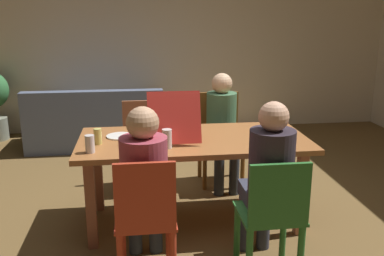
{
  "coord_description": "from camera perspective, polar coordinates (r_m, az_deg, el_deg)",
  "views": [
    {
      "loc": [
        -0.45,
        -3.38,
        1.77
      ],
      "look_at": [
        0.0,
        0.1,
        0.81
      ],
      "focal_mm": 40.28,
      "sensor_mm": 36.0,
      "label": 1
    }
  ],
  "objects": [
    {
      "name": "person_1",
      "position": [
        2.94,
        9.97,
        -6.14
      ],
      "size": [
        0.3,
        0.53,
        1.22
      ],
      "color": "#363848",
      "rests_on": "ground"
    },
    {
      "name": "chair_3",
      "position": [
        4.44,
        -6.71,
        -1.48
      ],
      "size": [
        0.39,
        0.43,
        0.88
      ],
      "color": "#985939",
      "rests_on": "ground"
    },
    {
      "name": "drinking_glass_0",
      "position": [
        3.46,
        -12.36,
        -1.1
      ],
      "size": [
        0.06,
        0.06,
        0.13
      ],
      "primitive_type": "cylinder",
      "color": "#DACE67",
      "rests_on": "dining_table"
    },
    {
      "name": "drinking_glass_1",
      "position": [
        3.29,
        -3.34,
        -1.43
      ],
      "size": [
        0.08,
        0.08,
        0.15
      ],
      "primitive_type": "cylinder",
      "color": "silver",
      "rests_on": "dining_table"
    },
    {
      "name": "chair_1",
      "position": [
        2.91,
        10.59,
        -11.49
      ],
      "size": [
        0.41,
        0.41,
        0.88
      ],
      "color": "#2D6F2E",
      "rests_on": "ground"
    },
    {
      "name": "ground_plane",
      "position": [
        3.84,
        0.19,
        -12.14
      ],
      "size": [
        20.0,
        20.0,
        0.0
      ],
      "primitive_type": "plane",
      "color": "brown"
    },
    {
      "name": "drinking_glass_2",
      "position": [
        3.27,
        -13.37,
        -2.07
      ],
      "size": [
        0.07,
        0.07,
        0.13
      ],
      "primitive_type": "cylinder",
      "color": "silver",
      "rests_on": "dining_table"
    },
    {
      "name": "back_wall",
      "position": [
        6.54,
        -3.48,
        12.61
      ],
      "size": [
        6.84,
        0.12,
        2.94
      ],
      "primitive_type": "cube",
      "color": "beige",
      "rests_on": "ground"
    },
    {
      "name": "plate_1",
      "position": [
        3.64,
        -9.49,
        -1.07
      ],
      "size": [
        0.23,
        0.23,
        0.01
      ],
      "color": "white",
      "rests_on": "dining_table"
    },
    {
      "name": "person_0",
      "position": [
        4.37,
        4.06,
        0.87
      ],
      "size": [
        0.31,
        0.52,
        1.17
      ],
      "color": "#303741",
      "rests_on": "ground"
    },
    {
      "name": "plate_2",
      "position": [
        3.73,
        11.15,
        -0.74
      ],
      "size": [
        0.24,
        0.24,
        0.01
      ],
      "color": "white",
      "rests_on": "dining_table"
    },
    {
      "name": "chair_0",
      "position": [
        4.56,
        3.65,
        -0.78
      ],
      "size": [
        0.45,
        0.41,
        0.94
      ],
      "color": "brown",
      "rests_on": "ground"
    },
    {
      "name": "chair_2",
      "position": [
        2.83,
        -6.16,
        -11.85
      ],
      "size": [
        0.39,
        0.45,
        0.91
      ],
      "color": "#B63720",
      "rests_on": "ground"
    },
    {
      "name": "pizza_box_0",
      "position": [
        3.58,
        -2.64,
        -0.3
      ],
      "size": [
        0.41,
        0.55,
        0.42
      ],
      "color": "red",
      "rests_on": "dining_table"
    },
    {
      "name": "plate_0",
      "position": [
        3.46,
        9.64,
        -1.94
      ],
      "size": [
        0.2,
        0.2,
        0.01
      ],
      "color": "white",
      "rests_on": "dining_table"
    },
    {
      "name": "dining_table",
      "position": [
        3.58,
        0.2,
        -2.7
      ],
      "size": [
        1.88,
        0.9,
        0.75
      ],
      "color": "#A06132",
      "rests_on": "ground"
    },
    {
      "name": "couch",
      "position": [
        5.95,
        -12.5,
        0.48
      ],
      "size": [
        1.76,
        0.9,
        0.8
      ],
      "color": "slate",
      "rests_on": "ground"
    },
    {
      "name": "person_2",
      "position": [
        2.87,
        -6.36,
        -6.64
      ],
      "size": [
        0.31,
        0.53,
        1.2
      ],
      "color": "#313B4B",
      "rests_on": "ground"
    }
  ]
}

